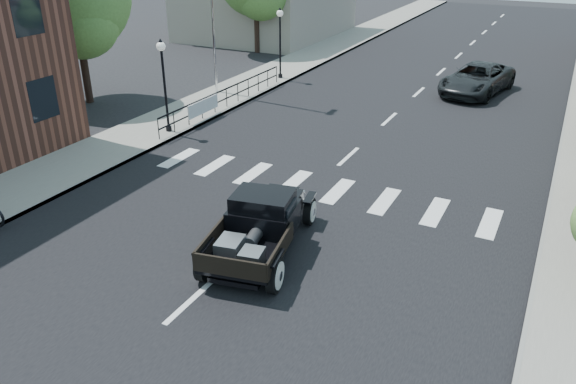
% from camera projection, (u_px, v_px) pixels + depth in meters
% --- Properties ---
extents(ground, '(120.00, 120.00, 0.00)m').
position_uv_depth(ground, '(256.00, 242.00, 15.47)').
color(ground, black).
rests_on(ground, ground).
extents(road, '(14.00, 80.00, 0.02)m').
position_uv_depth(road, '(408.00, 102.00, 27.53)').
color(road, black).
rests_on(road, ground).
extents(road_markings, '(12.00, 60.00, 0.06)m').
position_uv_depth(road_markings, '(374.00, 133.00, 23.51)').
color(road_markings, silver).
rests_on(road_markings, ground).
extents(sidewalk_left, '(3.00, 80.00, 0.15)m').
position_uv_depth(sidewalk_left, '(258.00, 81.00, 30.97)').
color(sidewalk_left, gray).
rests_on(sidewalk_left, ground).
extents(low_building_left, '(10.00, 12.00, 5.00)m').
position_uv_depth(low_building_left, '(267.00, 2.00, 43.03)').
color(low_building_left, gray).
rests_on(low_building_left, ground).
extents(railing, '(0.08, 10.00, 1.00)m').
position_uv_depth(railing, '(227.00, 96.00, 26.21)').
color(railing, black).
rests_on(railing, sidewalk_left).
extents(banner, '(0.04, 2.20, 0.60)m').
position_uv_depth(banner, '(204.00, 112.00, 24.66)').
color(banner, silver).
rests_on(banner, sidewalk_left).
extents(lamp_post_b, '(0.36, 0.36, 3.77)m').
position_uv_depth(lamp_post_b, '(165.00, 86.00, 22.52)').
color(lamp_post_b, black).
rests_on(lamp_post_b, sidewalk_left).
extents(lamp_post_c, '(0.36, 0.36, 3.77)m').
position_uv_depth(lamp_post_c, '(280.00, 43.00, 30.56)').
color(lamp_post_c, black).
rests_on(lamp_post_c, sidewalk_left).
extents(big_tree_near, '(5.15, 5.15, 7.56)m').
position_uv_depth(big_tree_near, '(78.00, 23.00, 25.98)').
color(big_tree_near, '#497532').
rests_on(big_tree_near, ground).
extents(hotrod_pickup, '(3.04, 5.05, 1.64)m').
position_uv_depth(hotrod_pickup, '(261.00, 224.00, 14.71)').
color(hotrod_pickup, black).
rests_on(hotrod_pickup, ground).
extents(second_car, '(3.44, 5.75, 1.49)m').
position_uv_depth(second_car, '(477.00, 79.00, 28.66)').
color(second_car, black).
rests_on(second_car, ground).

